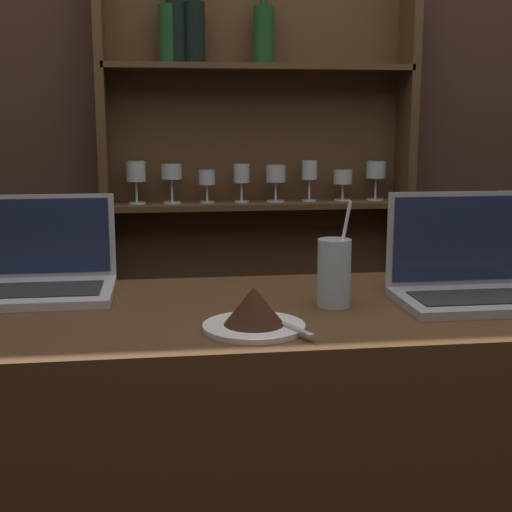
# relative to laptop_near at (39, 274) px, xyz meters

# --- Properties ---
(back_wall) EXTENTS (7.00, 0.06, 2.70)m
(back_wall) POSITION_rel_laptop_near_xyz_m (0.60, 1.06, 0.33)
(back_wall) COLOR #4C3328
(back_wall) RESTS_ON ground_plane
(back_shelf) EXTENTS (1.10, 0.18, 1.91)m
(back_shelf) POSITION_rel_laptop_near_xyz_m (0.61, 0.98, -0.00)
(back_shelf) COLOR brown
(back_shelf) RESTS_ON ground_plane
(laptop_near) EXTENTS (0.32, 0.25, 0.21)m
(laptop_near) POSITION_rel_laptop_near_xyz_m (0.00, 0.00, 0.00)
(laptop_near) COLOR silver
(laptop_near) RESTS_ON bar_counter
(laptop_far) EXTENTS (0.34, 0.22, 0.22)m
(laptop_far) POSITION_rel_laptop_near_xyz_m (0.92, -0.19, 0.01)
(laptop_far) COLOR #ADADB2
(laptop_far) RESTS_ON bar_counter
(cake_plate) EXTENTS (0.19, 0.19, 0.08)m
(cake_plate) POSITION_rel_laptop_near_xyz_m (0.43, -0.34, -0.01)
(cake_plate) COLOR white
(cake_plate) RESTS_ON bar_counter
(water_glass) EXTENTS (0.07, 0.07, 0.22)m
(water_glass) POSITION_rel_laptop_near_xyz_m (0.61, -0.19, 0.03)
(water_glass) COLOR silver
(water_glass) RESTS_ON bar_counter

